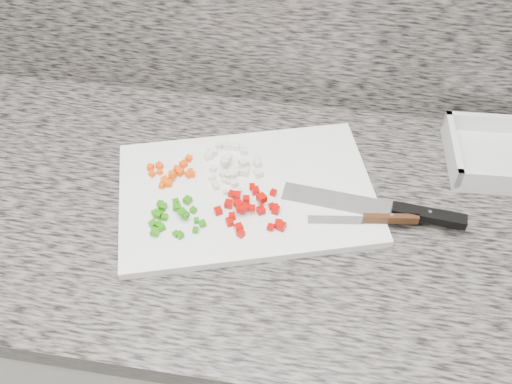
# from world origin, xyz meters

# --- Properties ---
(cabinet) EXTENTS (3.92, 0.62, 0.86)m
(cabinet) POSITION_xyz_m (0.00, 1.44, 0.43)
(cabinet) COLOR silver
(cabinet) RESTS_ON ground
(countertop) EXTENTS (3.96, 0.64, 0.04)m
(countertop) POSITION_xyz_m (0.00, 1.44, 0.88)
(countertop) COLOR #67615A
(countertop) RESTS_ON cabinet
(cutting_board) EXTENTS (0.51, 0.41, 0.01)m
(cutting_board) POSITION_xyz_m (0.03, 1.46, 0.91)
(cutting_board) COLOR white
(cutting_board) RESTS_ON countertop
(carrot_pile) EXTENTS (0.09, 0.08, 0.02)m
(carrot_pile) POSITION_xyz_m (-0.11, 1.48, 0.92)
(carrot_pile) COLOR #FF4D05
(carrot_pile) RESTS_ON cutting_board
(onion_pile) EXTENTS (0.12, 0.11, 0.02)m
(onion_pile) POSITION_xyz_m (-0.01, 1.52, 0.92)
(onion_pile) COLOR silver
(onion_pile) RESTS_ON cutting_board
(green_pepper_pile) EXTENTS (0.10, 0.09, 0.02)m
(green_pepper_pile) POSITION_xyz_m (-0.08, 1.38, 0.92)
(green_pepper_pile) COLOR #247C0B
(green_pepper_pile) RESTS_ON cutting_board
(red_pepper_pile) EXTENTS (0.13, 0.12, 0.02)m
(red_pepper_pile) POSITION_xyz_m (0.05, 1.41, 0.92)
(red_pepper_pile) COLOR #BC0702
(red_pepper_pile) RESTS_ON cutting_board
(garlic_pile) EXTENTS (0.06, 0.04, 0.01)m
(garlic_pile) POSITION_xyz_m (-0.01, 1.46, 0.92)
(garlic_pile) COLOR beige
(garlic_pile) RESTS_ON cutting_board
(chef_knife) EXTENTS (0.31, 0.06, 0.02)m
(chef_knife) POSITION_xyz_m (0.29, 1.45, 0.92)
(chef_knife) COLOR white
(chef_knife) RESTS_ON cutting_board
(paring_knife) EXTENTS (0.18, 0.04, 0.02)m
(paring_knife) POSITION_xyz_m (0.25, 1.43, 0.92)
(paring_knife) COLOR white
(paring_knife) RESTS_ON cutting_board
(tray) EXTENTS (0.24, 0.18, 0.05)m
(tray) POSITION_xyz_m (0.50, 1.62, 0.92)
(tray) COLOR silver
(tray) RESTS_ON countertop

